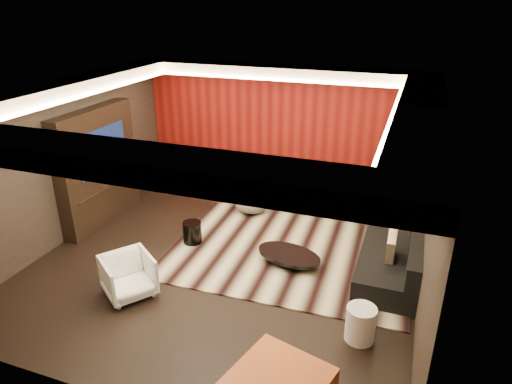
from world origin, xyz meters
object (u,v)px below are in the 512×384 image
at_px(white_side_table, 361,324).
at_px(armchair, 128,276).
at_px(sectional_sofa, 351,216).
at_px(coffee_table, 289,258).
at_px(drum_stool, 192,232).

xyz_separation_m(white_side_table, armchair, (-3.31, -0.18, 0.08)).
xyz_separation_m(white_side_table, sectional_sofa, (-0.60, 3.00, 0.02)).
bearing_deg(coffee_table, armchair, -141.31).
height_order(coffee_table, armchair, armchair).
relative_size(drum_stool, sectional_sofa, 0.11).
bearing_deg(drum_stool, armchair, -95.86).
bearing_deg(drum_stool, sectional_sofa, 30.80).
height_order(drum_stool, sectional_sofa, sectional_sofa).
height_order(drum_stool, armchair, armchair).
distance_m(drum_stool, white_side_table, 3.47).
height_order(coffee_table, sectional_sofa, sectional_sofa).
distance_m(drum_stool, sectional_sofa, 2.96).
distance_m(coffee_table, drum_stool, 1.80).
distance_m(armchair, sectional_sofa, 4.18).
distance_m(coffee_table, armchair, 2.53).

